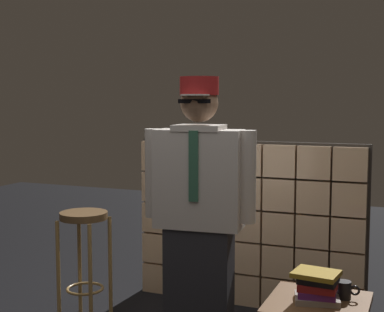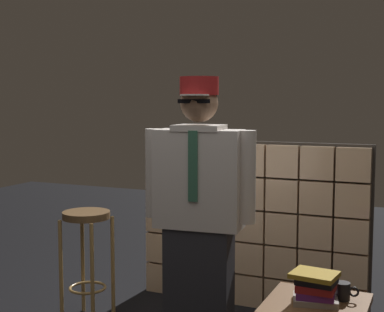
{
  "view_description": "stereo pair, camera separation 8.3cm",
  "coord_description": "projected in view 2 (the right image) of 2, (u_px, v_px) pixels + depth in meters",
  "views": [
    {
      "loc": [
        1.23,
        -2.69,
        1.6
      ],
      "look_at": [
        -0.04,
        0.38,
        1.26
      ],
      "focal_mm": 52.19,
      "sensor_mm": 36.0,
      "label": 1
    },
    {
      "loc": [
        1.31,
        -2.66,
        1.6
      ],
      "look_at": [
        -0.04,
        0.38,
        1.26
      ],
      "focal_mm": 52.19,
      "sensor_mm": 36.0,
      "label": 2
    }
  ],
  "objects": [
    {
      "name": "standing_person",
      "position": [
        199.0,
        216.0,
        3.35
      ],
      "size": [
        0.69,
        0.31,
        1.73
      ],
      "rotation": [
        0.0,
        0.0,
        0.1
      ],
      "color": "#28282D",
      "rests_on": "ground"
    },
    {
      "name": "coffee_mug",
      "position": [
        343.0,
        291.0,
        2.97
      ],
      "size": [
        0.13,
        0.08,
        0.09
      ],
      "color": "black",
      "rests_on": "side_table"
    },
    {
      "name": "bar_stool",
      "position": [
        87.0,
        240.0,
        4.01
      ],
      "size": [
        0.34,
        0.34,
        0.8
      ],
      "color": "brown",
      "rests_on": "ground"
    },
    {
      "name": "book_stack",
      "position": [
        316.0,
        288.0,
        2.91
      ],
      "size": [
        0.26,
        0.22,
        0.17
      ],
      "color": "gray",
      "rests_on": "side_table"
    },
    {
      "name": "glass_block_wall",
      "position": [
        250.0,
        225.0,
        4.31
      ],
      "size": [
        1.82,
        0.1,
        1.3
      ],
      "color": "#E0B78C",
      "rests_on": "ground"
    }
  ]
}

